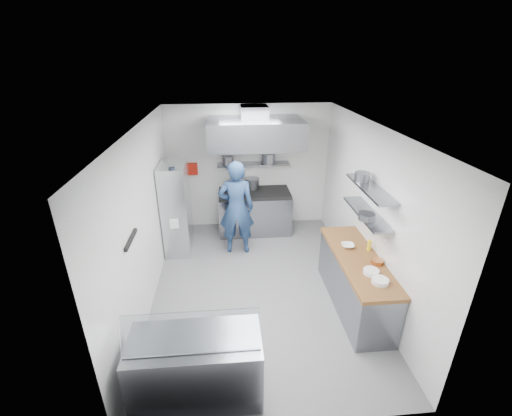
{
  "coord_description": "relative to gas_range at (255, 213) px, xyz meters",
  "views": [
    {
      "loc": [
        -0.49,
        -4.91,
        3.77
      ],
      "look_at": [
        0.0,
        0.6,
        1.25
      ],
      "focal_mm": 24.0,
      "sensor_mm": 36.0,
      "label": 1
    }
  ],
  "objects": [
    {
      "name": "floor",
      "position": [
        -0.1,
        -2.1,
        -0.45
      ],
      "size": [
        5.0,
        5.0,
        0.0
      ],
      "primitive_type": "plane",
      "color": "slate",
      "rests_on": "ground"
    },
    {
      "name": "ceiling",
      "position": [
        -0.1,
        -2.1,
        2.35
      ],
      "size": [
        5.0,
        5.0,
        0.0
      ],
      "primitive_type": "plane",
      "rotation": [
        3.14,
        0.0,
        0.0
      ],
      "color": "silver",
      "rests_on": "wall_back"
    },
    {
      "name": "wall_back",
      "position": [
        -0.1,
        0.4,
        0.95
      ],
      "size": [
        3.6,
        2.8,
        0.02
      ],
      "primitive_type": "cube",
      "rotation": [
        1.57,
        0.0,
        0.0
      ],
      "color": "white",
      "rests_on": "floor"
    },
    {
      "name": "wall_front",
      "position": [
        -0.1,
        -4.6,
        0.95
      ],
      "size": [
        3.6,
        2.8,
        0.02
      ],
      "primitive_type": "cube",
      "rotation": [
        -1.57,
        0.0,
        0.0
      ],
      "color": "white",
      "rests_on": "floor"
    },
    {
      "name": "wall_left",
      "position": [
        -1.9,
        -2.1,
        0.95
      ],
      "size": [
        2.8,
        5.0,
        0.02
      ],
      "primitive_type": "cube",
      "rotation": [
        1.57,
        0.0,
        1.57
      ],
      "color": "white",
      "rests_on": "floor"
    },
    {
      "name": "wall_right",
      "position": [
        1.7,
        -2.1,
        0.95
      ],
      "size": [
        2.8,
        5.0,
        0.02
      ],
      "primitive_type": "cube",
      "rotation": [
        1.57,
        0.0,
        -1.57
      ],
      "color": "white",
      "rests_on": "floor"
    },
    {
      "name": "gas_range",
      "position": [
        0.0,
        0.0,
        0.0
      ],
      "size": [
        1.6,
        0.8,
        0.9
      ],
      "primitive_type": "cube",
      "color": "gray",
      "rests_on": "floor"
    },
    {
      "name": "cooktop",
      "position": [
        0.0,
        0.0,
        0.48
      ],
      "size": [
        1.57,
        0.78,
        0.06
      ],
      "primitive_type": "cube",
      "color": "black",
      "rests_on": "gas_range"
    },
    {
      "name": "stock_pot_left",
      "position": [
        -0.48,
        0.2,
        0.61
      ],
      "size": [
        0.29,
        0.29,
        0.2
      ],
      "primitive_type": "cylinder",
      "color": "slate",
      "rests_on": "cooktop"
    },
    {
      "name": "stock_pot_mid",
      "position": [
        -0.04,
        0.22,
        0.63
      ],
      "size": [
        0.32,
        0.32,
        0.24
      ],
      "primitive_type": "cylinder",
      "color": "slate",
      "rests_on": "cooktop"
    },
    {
      "name": "over_range_shelf",
      "position": [
        0.0,
        0.24,
        1.07
      ],
      "size": [
        1.6,
        0.3,
        0.04
      ],
      "primitive_type": "cube",
      "color": "gray",
      "rests_on": "wall_back"
    },
    {
      "name": "shelf_pot_a",
      "position": [
        -0.56,
        0.24,
        1.18
      ],
      "size": [
        0.24,
        0.24,
        0.18
      ],
      "primitive_type": "cylinder",
      "color": "slate",
      "rests_on": "over_range_shelf"
    },
    {
      "name": "shelf_pot_b",
      "position": [
        0.33,
        0.25,
        1.2
      ],
      "size": [
        0.3,
        0.3,
        0.22
      ],
      "primitive_type": "cylinder",
      "color": "slate",
      "rests_on": "over_range_shelf"
    },
    {
      "name": "extractor_hood",
      "position": [
        0.0,
        -0.18,
        1.85
      ],
      "size": [
        1.9,
        1.15,
        0.55
      ],
      "primitive_type": "cube",
      "color": "gray",
      "rests_on": "wall_back"
    },
    {
      "name": "hood_duct",
      "position": [
        0.0,
        0.05,
        2.23
      ],
      "size": [
        0.55,
        0.55,
        0.24
      ],
      "primitive_type": "cube",
      "color": "slate",
      "rests_on": "extractor_hood"
    },
    {
      "name": "red_firebox",
      "position": [
        -1.35,
        0.34,
        0.97
      ],
      "size": [
        0.22,
        0.1,
        0.26
      ],
      "primitive_type": "cube",
      "color": "#B61A0E",
      "rests_on": "wall_back"
    },
    {
      "name": "chef",
      "position": [
        -0.43,
        -0.86,
        0.52
      ],
      "size": [
        0.72,
        0.49,
        1.94
      ],
      "primitive_type": "imported",
      "rotation": [
        0.0,
        0.0,
        3.1
      ],
      "color": "navy",
      "rests_on": "floor"
    },
    {
      "name": "wire_rack",
      "position": [
        -1.63,
        -0.65,
        0.48
      ],
      "size": [
        0.5,
        0.9,
        1.85
      ],
      "primitive_type": "cube",
      "color": "silver",
      "rests_on": "floor"
    },
    {
      "name": "rack_bin_a",
      "position": [
        -1.63,
        -1.03,
        0.35
      ],
      "size": [
        0.16,
        0.2,
        0.18
      ],
      "primitive_type": "cube",
      "color": "white",
      "rests_on": "wire_rack"
    },
    {
      "name": "rack_bin_b",
      "position": [
        -1.63,
        -0.64,
        0.85
      ],
      "size": [
        0.15,
        0.19,
        0.17
      ],
      "primitive_type": "cube",
      "color": "yellow",
      "rests_on": "wire_rack"
    },
    {
      "name": "rack_jar",
      "position": [
        -1.58,
        -1.01,
        1.35
      ],
      "size": [
        0.12,
        0.12,
        0.18
      ],
      "primitive_type": "cylinder",
      "color": "black",
      "rests_on": "wire_rack"
    },
    {
      "name": "knife_strip",
      "position": [
        -1.88,
        -3.0,
        1.1
      ],
      "size": [
        0.04,
        0.55,
        0.05
      ],
      "primitive_type": "cube",
      "color": "black",
      "rests_on": "wall_left"
    },
    {
      "name": "prep_counter_base",
      "position": [
        1.38,
        -2.7,
        -0.03
      ],
      "size": [
        0.62,
        2.0,
        0.84
      ],
      "primitive_type": "cube",
      "color": "gray",
      "rests_on": "floor"
    },
    {
      "name": "prep_counter_top",
      "position": [
        1.38,
        -2.7,
        0.42
      ],
      "size": [
        0.65,
        2.04,
        0.06
      ],
      "primitive_type": "cube",
      "color": "brown",
      "rests_on": "prep_counter_base"
    },
    {
      "name": "plate_stack_a",
      "position": [
        1.44,
        -3.35,
        0.48
      ],
      "size": [
        0.23,
        0.23,
        0.06
      ],
      "primitive_type": "cylinder",
      "color": "white",
      "rests_on": "prep_counter_top"
    },
    {
      "name": "plate_stack_b",
      "position": [
        1.4,
        -3.13,
        0.48
      ],
      "size": [
        0.22,
        0.22,
        0.06
      ],
      "primitive_type": "cylinder",
      "color": "white",
      "rests_on": "prep_counter_top"
    },
    {
      "name": "copper_pan",
      "position": [
        1.59,
        -2.89,
        0.48
      ],
      "size": [
        0.18,
        0.18,
        0.06
      ],
      "primitive_type": "cylinder",
      "color": "#BC6B35",
      "rests_on": "prep_counter_top"
    },
    {
      "name": "squeeze_bottle",
      "position": [
        1.61,
        -2.52,
        0.54
      ],
      "size": [
        0.06,
        0.06,
        0.18
      ],
      "primitive_type": "cylinder",
      "color": "yellow",
      "rests_on": "prep_counter_top"
    },
    {
      "name": "mixing_bowl",
      "position": [
        1.31,
        -2.38,
        0.47
      ],
      "size": [
        0.22,
        0.22,
        0.05
      ],
      "primitive_type": "imported",
      "rotation": [
        0.0,
        0.0,
        -0.09
      ],
      "color": "white",
      "rests_on": "prep_counter_top"
    },
    {
      "name": "wall_shelf_lower",
      "position": [
        1.54,
        -2.4,
        1.05
      ],
      "size": [
        0.3,
        1.3,
        0.04
      ],
      "primitive_type": "cube",
      "color": "gray",
      "rests_on": "wall_right"
    },
    {
      "name": "wall_shelf_upper",
      "position": [
        1.54,
        -2.4,
        1.47
      ],
      "size": [
        0.3,
        1.3,
        0.04
      ],
      "primitive_type": "cube",
      "color": "gray",
      "rests_on": "wall_right"
    },
    {
      "name": "shelf_pot_c",
      "position": [
        1.44,
        -2.65,
        1.12
      ],
      "size": [
        0.24,
        0.24,
        0.1
      ],
      "primitive_type": "cylinder",
      "color": "slate",
      "rests_on": "wall_shelf_lower"
    },
    {
      "name": "shelf_pot_d",
      "position": [
        1.5,
        -2.14,
        1.56
      ],
      "size": [
        0.24,
        0.24,
        0.14
      ],
      "primitive_type": "cylinder",
      "color": "slate",
      "rests_on": "wall_shelf_upper"
    },
    {
      "name": "display_case",
      "position": [
        -1.03,
        -4.1,
        -0.03
      ],
      "size": [
        1.5,
        0.7,
        0.85
      ],
      "primitive_type": "cube",
      "color": "gray",
      "rests_on": "floor"
    },
    {
      "name": "display_glass",
      "position": [
        -1.03,
        -4.22,
        0.62
      ],
      "size": [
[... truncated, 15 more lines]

